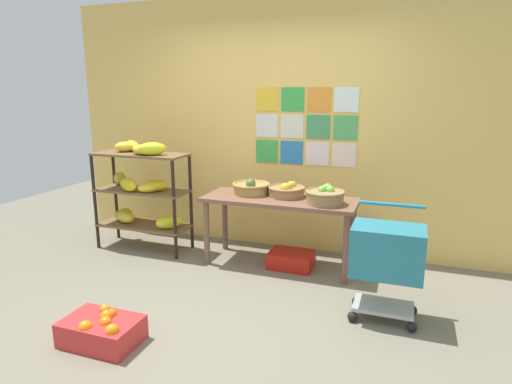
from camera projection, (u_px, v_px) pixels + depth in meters
The scene contains 10 objects.
ground at pixel (216, 310), 3.53m from camera, with size 9.25×9.25×0.00m, color #726D5B.
back_wall_with_art at pixel (277, 126), 4.74m from camera, with size 5.00×0.07×2.75m.
banana_shelf_unit at pixel (140, 186), 4.78m from camera, with size 1.05×0.50×1.23m.
display_table at pixel (280, 207), 4.33m from camera, with size 1.53×0.58×0.71m.
fruit_basket_back_right at pixel (251, 187), 4.47m from camera, with size 0.39×0.39×0.17m.
fruit_basket_back_left at pixel (287, 190), 4.36m from camera, with size 0.37×0.37×0.15m.
fruit_basket_right at pixel (325, 196), 4.07m from camera, with size 0.37×0.37×0.18m.
produce_crate_under_table at pixel (291, 260), 4.37m from camera, with size 0.44×0.32×0.16m, color red.
orange_crate_foreground at pixel (102, 330), 3.05m from camera, with size 0.54×0.35×0.23m.
shopping_cart at pixel (387, 255), 3.29m from camera, with size 0.54×0.41×0.89m.
Camera 1 is at (1.40, -2.92, 1.75)m, focal length 30.28 mm.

